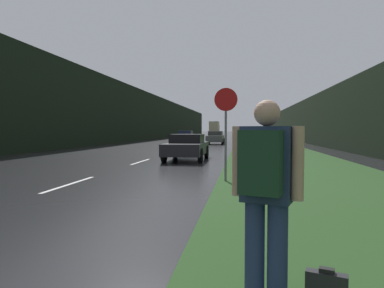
# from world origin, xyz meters

# --- Properties ---
(grass_verge) EXTENTS (6.00, 240.00, 0.02)m
(grass_verge) POSITION_xyz_m (7.17, 40.00, 0.01)
(grass_verge) COLOR #26471E
(grass_verge) RESTS_ON ground_plane
(lane_stripe_b) EXTENTS (0.12, 3.00, 0.01)m
(lane_stripe_b) POSITION_xyz_m (0.00, 8.13, 0.00)
(lane_stripe_b) COLOR silver
(lane_stripe_b) RESTS_ON ground_plane
(lane_stripe_c) EXTENTS (0.12, 3.00, 0.01)m
(lane_stripe_c) POSITION_xyz_m (0.00, 15.13, 0.00)
(lane_stripe_c) COLOR silver
(lane_stripe_c) RESTS_ON ground_plane
(lane_stripe_d) EXTENTS (0.12, 3.00, 0.01)m
(lane_stripe_d) POSITION_xyz_m (0.00, 22.13, 0.00)
(lane_stripe_d) COLOR silver
(lane_stripe_d) RESTS_ON ground_plane
(lane_stripe_e) EXTENTS (0.12, 3.00, 0.01)m
(lane_stripe_e) POSITION_xyz_m (0.00, 29.13, 0.00)
(lane_stripe_e) COLOR silver
(lane_stripe_e) RESTS_ON ground_plane
(treeline_far_side) EXTENTS (2.00, 140.00, 7.26)m
(treeline_far_side) POSITION_xyz_m (-10.17, 50.00, 3.63)
(treeline_far_side) COLOR black
(treeline_far_side) RESTS_ON ground_plane
(treeline_near_side) EXTENTS (2.00, 140.00, 5.12)m
(treeline_near_side) POSITION_xyz_m (13.17, 50.00, 2.56)
(treeline_near_side) COLOR black
(treeline_near_side) RESTS_ON ground_plane
(stop_sign) EXTENTS (0.70, 0.07, 2.83)m
(stop_sign) POSITION_xyz_m (4.43, 9.30, 1.75)
(stop_sign) COLOR slate
(stop_sign) RESTS_ON ground_plane
(hitchhiker_with_backpack) EXTENTS (0.61, 0.52, 1.84)m
(hitchhiker_with_backpack) POSITION_xyz_m (5.11, 1.97, 1.05)
(hitchhiker_with_backpack) COLOR navy
(hitchhiker_with_backpack) RESTS_ON ground_plane
(suitcase) EXTENTS (0.37, 0.21, 0.34)m
(suitcase) POSITION_xyz_m (5.66, 2.07, 0.15)
(suitcase) COLOR #232326
(suitcase) RESTS_ON ground_plane
(car_passing_near) EXTENTS (1.97, 4.44, 1.34)m
(car_passing_near) POSITION_xyz_m (2.09, 16.42, 0.70)
(car_passing_near) COLOR black
(car_passing_near) RESTS_ON ground_plane
(car_passing_far) EXTENTS (1.85, 4.08, 1.41)m
(car_passing_far) POSITION_xyz_m (2.09, 35.92, 0.71)
(car_passing_far) COLOR #4C514C
(car_passing_far) RESTS_ON ground_plane
(car_oncoming) EXTENTS (1.95, 4.46, 1.44)m
(car_oncoming) POSITION_xyz_m (-2.09, 41.70, 0.72)
(car_oncoming) COLOR #2D3856
(car_oncoming) RESTS_ON ground_plane
(delivery_truck) EXTENTS (2.45, 7.08, 3.64)m
(delivery_truck) POSITION_xyz_m (-2.09, 87.49, 1.90)
(delivery_truck) COLOR #6E684F
(delivery_truck) RESTS_ON ground_plane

